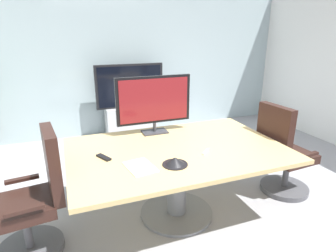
{
  "coord_description": "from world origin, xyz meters",
  "views": [
    {
      "loc": [
        -1.1,
        -2.3,
        1.84
      ],
      "look_at": [
        -0.11,
        0.3,
        0.9
      ],
      "focal_mm": 30.17,
      "sensor_mm": 36.0,
      "label": 1
    }
  ],
  "objects_px": {
    "conference_table": "(177,163)",
    "office_chair_right": "(282,157)",
    "tv_monitor": "(154,101)",
    "conference_phone": "(175,161)",
    "wall_display_unit": "(131,112)",
    "remote_control": "(104,157)",
    "office_chair_left": "(36,204)"
  },
  "relations": [
    {
      "from": "conference_phone",
      "to": "remote_control",
      "type": "relative_size",
      "value": 1.29
    },
    {
      "from": "office_chair_right",
      "to": "tv_monitor",
      "type": "bearing_deg",
      "value": 63.83
    },
    {
      "from": "conference_phone",
      "to": "remote_control",
      "type": "height_order",
      "value": "conference_phone"
    },
    {
      "from": "conference_phone",
      "to": "office_chair_right",
      "type": "bearing_deg",
      "value": 11.18
    },
    {
      "from": "office_chair_right",
      "to": "tv_monitor",
      "type": "xyz_separation_m",
      "value": [
        -1.37,
        0.55,
        0.66
      ]
    },
    {
      "from": "conference_table",
      "to": "conference_phone",
      "type": "relative_size",
      "value": 9.46
    },
    {
      "from": "office_chair_right",
      "to": "remote_control",
      "type": "xyz_separation_m",
      "value": [
        -2.02,
        0.06,
        0.31
      ]
    },
    {
      "from": "conference_table",
      "to": "remote_control",
      "type": "height_order",
      "value": "remote_control"
    },
    {
      "from": "office_chair_left",
      "to": "tv_monitor",
      "type": "relative_size",
      "value": 1.3
    },
    {
      "from": "tv_monitor",
      "to": "remote_control",
      "type": "bearing_deg",
      "value": -142.55
    },
    {
      "from": "office_chair_right",
      "to": "conference_phone",
      "type": "height_order",
      "value": "office_chair_right"
    },
    {
      "from": "office_chair_left",
      "to": "remote_control",
      "type": "height_order",
      "value": "office_chair_left"
    },
    {
      "from": "tv_monitor",
      "to": "conference_phone",
      "type": "height_order",
      "value": "tv_monitor"
    },
    {
      "from": "tv_monitor",
      "to": "conference_phone",
      "type": "xyz_separation_m",
      "value": [
        -0.09,
        -0.84,
        -0.33
      ]
    },
    {
      "from": "conference_table",
      "to": "wall_display_unit",
      "type": "xyz_separation_m",
      "value": [
        0.13,
        2.5,
        -0.15
      ]
    },
    {
      "from": "tv_monitor",
      "to": "conference_phone",
      "type": "bearing_deg",
      "value": -96.25
    },
    {
      "from": "office_chair_right",
      "to": "remote_control",
      "type": "distance_m",
      "value": 2.04
    },
    {
      "from": "wall_display_unit",
      "to": "tv_monitor",
      "type": "bearing_deg",
      "value": -95.65
    },
    {
      "from": "tv_monitor",
      "to": "office_chair_left",
      "type": "bearing_deg",
      "value": -156.21
    },
    {
      "from": "office_chair_left",
      "to": "remote_control",
      "type": "relative_size",
      "value": 6.41
    },
    {
      "from": "office_chair_right",
      "to": "conference_phone",
      "type": "distance_m",
      "value": 1.53
    },
    {
      "from": "office_chair_right",
      "to": "tv_monitor",
      "type": "height_order",
      "value": "tv_monitor"
    },
    {
      "from": "office_chair_left",
      "to": "tv_monitor",
      "type": "distance_m",
      "value": 1.51
    },
    {
      "from": "conference_table",
      "to": "office_chair_right",
      "type": "distance_m",
      "value": 1.32
    },
    {
      "from": "conference_table",
      "to": "office_chair_right",
      "type": "bearing_deg",
      "value": -1.77
    },
    {
      "from": "wall_display_unit",
      "to": "remote_control",
      "type": "distance_m",
      "value": 2.64
    },
    {
      "from": "office_chair_left",
      "to": "wall_display_unit",
      "type": "height_order",
      "value": "wall_display_unit"
    },
    {
      "from": "tv_monitor",
      "to": "office_chair_right",
      "type": "bearing_deg",
      "value": -22.02
    },
    {
      "from": "conference_table",
      "to": "office_chair_right",
      "type": "height_order",
      "value": "office_chair_right"
    },
    {
      "from": "wall_display_unit",
      "to": "remote_control",
      "type": "xyz_separation_m",
      "value": [
        -0.84,
        -2.48,
        0.32
      ]
    },
    {
      "from": "office_chair_left",
      "to": "office_chair_right",
      "type": "height_order",
      "value": "same"
    },
    {
      "from": "office_chair_left",
      "to": "remote_control",
      "type": "distance_m",
      "value": 0.68
    }
  ]
}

